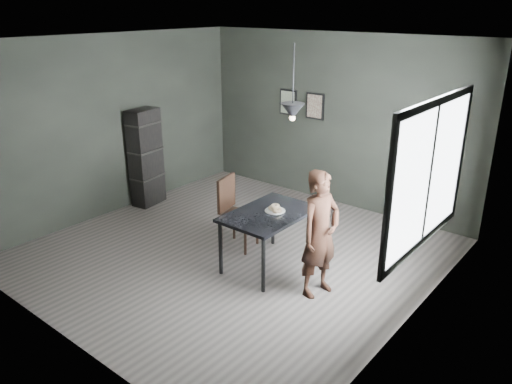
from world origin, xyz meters
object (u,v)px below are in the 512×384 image
Objects in this scene: cafe_table at (269,218)px; woman at (320,234)px; white_plate at (275,211)px; wood_chair at (233,208)px; shelf_unit at (146,158)px; pendant_lamp at (293,111)px.

woman is (0.84, -0.13, 0.08)m from cafe_table.
white_plate reaches higher than cafe_table.
cafe_table is 5.22× the size of white_plate.
woman is at bearing -9.13° from cafe_table.
cafe_table is 0.85m from woman.
cafe_table is 0.79× the size of woman.
shelf_unit reaches higher than wood_chair.
shelf_unit reaches higher than cafe_table.
wood_chair is (-0.78, 0.09, -0.18)m from white_plate.
pendant_lamp is (0.25, 0.10, 1.38)m from cafe_table.
wood_chair is at bearing 176.87° from pendant_lamp.
white_plate is 1.31m from pendant_lamp.
pendant_lamp is (3.17, -0.33, 1.24)m from shelf_unit.
cafe_table is at bearing -24.99° from wood_chair.
shelf_unit is (-3.76, 0.57, 0.05)m from woman.
wood_chair is at bearing 173.52° from white_plate.
cafe_table is 0.76m from wood_chair.
shelf_unit is at bearing 174.02° from pendant_lamp.
woman reaches higher than cafe_table.
shelf_unit is 1.87× the size of pendant_lamp.
cafe_table is at bearing -17.24° from shelf_unit.
pendant_lamp reaches higher than woman.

